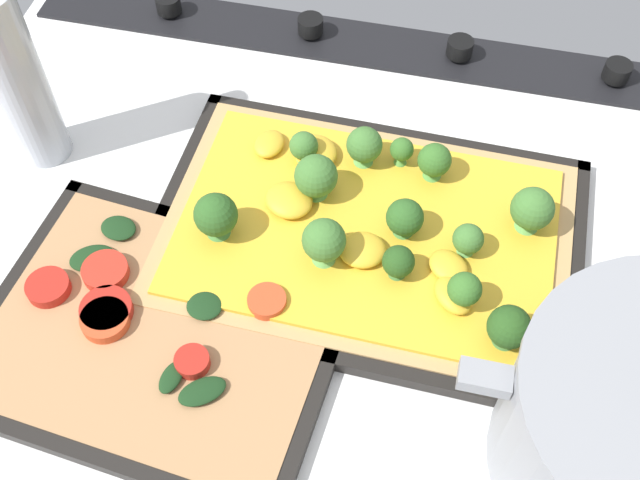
{
  "coord_description": "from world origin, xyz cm",
  "views": [
    {
      "loc": [
        -7.84,
        37.75,
        56.71
      ],
      "look_at": [
        0.54,
        0.93,
        3.23
      ],
      "focal_mm": 43.24,
      "sensor_mm": 36.0,
      "label": 1
    }
  ],
  "objects_px": {
    "baking_tray_front": "(366,238)",
    "oil_bottle": "(16,75)",
    "baking_tray_back": "(161,334)",
    "broccoli_pizza": "(370,226)",
    "veggie_pizza_back": "(155,326)"
  },
  "relations": [
    {
      "from": "baking_tray_front",
      "to": "veggie_pizza_back",
      "type": "bearing_deg",
      "value": 40.74
    },
    {
      "from": "baking_tray_front",
      "to": "baking_tray_back",
      "type": "bearing_deg",
      "value": 42.24
    },
    {
      "from": "veggie_pizza_back",
      "to": "oil_bottle",
      "type": "distance_m",
      "value": 0.26
    },
    {
      "from": "broccoli_pizza",
      "to": "oil_bottle",
      "type": "distance_m",
      "value": 0.34
    },
    {
      "from": "baking_tray_front",
      "to": "broccoli_pizza",
      "type": "relative_size",
      "value": 1.07
    },
    {
      "from": "baking_tray_back",
      "to": "veggie_pizza_back",
      "type": "relative_size",
      "value": 1.09
    },
    {
      "from": "baking_tray_front",
      "to": "veggie_pizza_back",
      "type": "height_order",
      "value": "veggie_pizza_back"
    },
    {
      "from": "baking_tray_front",
      "to": "oil_bottle",
      "type": "height_order",
      "value": "oil_bottle"
    },
    {
      "from": "baking_tray_back",
      "to": "veggie_pizza_back",
      "type": "height_order",
      "value": "veggie_pizza_back"
    },
    {
      "from": "baking_tray_front",
      "to": "veggie_pizza_back",
      "type": "xyz_separation_m",
      "value": [
        0.15,
        0.13,
        0.01
      ]
    },
    {
      "from": "baking_tray_front",
      "to": "baking_tray_back",
      "type": "height_order",
      "value": "same"
    },
    {
      "from": "baking_tray_front",
      "to": "oil_bottle",
      "type": "bearing_deg",
      "value": -6.61
    },
    {
      "from": "broccoli_pizza",
      "to": "baking_tray_back",
      "type": "bearing_deg",
      "value": 42.05
    },
    {
      "from": "veggie_pizza_back",
      "to": "oil_bottle",
      "type": "height_order",
      "value": "oil_bottle"
    },
    {
      "from": "baking_tray_front",
      "to": "broccoli_pizza",
      "type": "bearing_deg",
      "value": -151.67
    }
  ]
}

